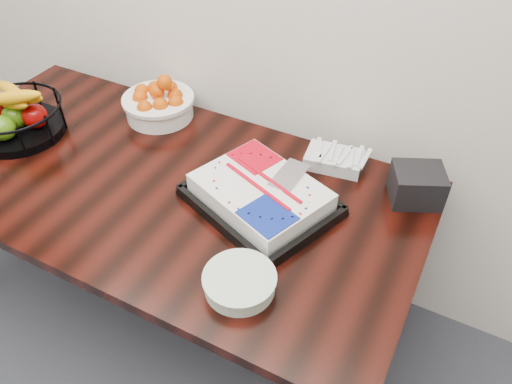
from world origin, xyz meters
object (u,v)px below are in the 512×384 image
at_px(tangerine_bowl, 158,99).
at_px(napkin_box, 417,185).
at_px(fruit_basket, 15,116).
at_px(table, 160,198).
at_px(cake_tray, 261,195).
at_px(plate_stack, 240,282).

height_order(tangerine_bowl, napkin_box, tangerine_bowl).
bearing_deg(fruit_basket, napkin_box, 12.92).
relative_size(tangerine_bowl, fruit_basket, 0.79).
distance_m(tangerine_bowl, napkin_box, 1.02).
xyz_separation_m(table, tangerine_bowl, (-0.21, 0.32, 0.16)).
xyz_separation_m(tangerine_bowl, fruit_basket, (-0.40, -0.34, 0.00)).
relative_size(cake_tray, tangerine_bowl, 1.93).
height_order(table, plate_stack, plate_stack).
bearing_deg(table, plate_stack, -29.64).
bearing_deg(tangerine_bowl, plate_stack, -40.79).
bearing_deg(plate_stack, napkin_box, 60.49).
distance_m(tangerine_bowl, fruit_basket, 0.53).
xyz_separation_m(plate_stack, napkin_box, (0.33, 0.58, 0.03)).
bearing_deg(plate_stack, cake_tray, 107.47).
bearing_deg(cake_tray, napkin_box, 31.21).
relative_size(tangerine_bowl, napkin_box, 1.77).
xyz_separation_m(cake_tray, plate_stack, (0.10, -0.32, -0.02)).
relative_size(cake_tray, fruit_basket, 1.53).
bearing_deg(tangerine_bowl, table, -56.49).
relative_size(fruit_basket, plate_stack, 1.76).
distance_m(cake_tray, tangerine_bowl, 0.65).
distance_m(fruit_basket, napkin_box, 1.45).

